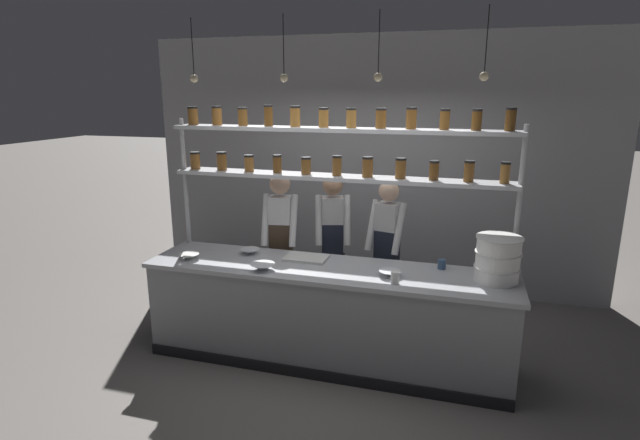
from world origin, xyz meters
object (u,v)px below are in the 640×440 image
at_px(chef_left, 281,241).
at_px(prep_bowl_center_back, 189,257).
at_px(serving_cup_front, 395,278).
at_px(container_stack, 498,259).
at_px(prep_bowl_near_right, 263,267).
at_px(spice_shelf_unit, 335,157).
at_px(chef_right, 387,248).
at_px(cutting_board, 306,258).
at_px(serving_cup_by_board, 442,264).
at_px(chef_center, 332,240).
at_px(prep_bowl_center_front, 390,274).
at_px(prep_bowl_near_left, 250,252).

xyz_separation_m(chef_left, prep_bowl_center_back, (-0.66, -0.70, -0.01)).
bearing_deg(serving_cup_front, container_stack, 19.76).
relative_size(container_stack, prep_bowl_near_right, 1.74).
relative_size(prep_bowl_near_right, serving_cup_front, 2.11).
height_order(spice_shelf_unit, container_stack, spice_shelf_unit).
relative_size(chef_right, cutting_board, 4.02).
relative_size(spice_shelf_unit, serving_cup_by_board, 37.43).
height_order(spice_shelf_unit, chef_right, spice_shelf_unit).
distance_m(spice_shelf_unit, prep_bowl_center_back, 1.67).
bearing_deg(chef_center, prep_bowl_center_front, -65.99).
bearing_deg(serving_cup_front, cutting_board, 156.81).
height_order(prep_bowl_center_front, prep_bowl_near_right, prep_bowl_near_right).
height_order(chef_center, serving_cup_front, chef_center).
xyz_separation_m(chef_left, chef_center, (0.50, 0.23, -0.02)).
xyz_separation_m(container_stack, prep_bowl_center_front, (-0.87, -0.14, -0.17)).
distance_m(serving_cup_front, serving_cup_by_board, 0.59).
height_order(prep_bowl_center_back, serving_cup_front, serving_cup_front).
distance_m(spice_shelf_unit, cutting_board, 0.99).
xyz_separation_m(spice_shelf_unit, chef_left, (-0.64, 0.23, -0.93)).
relative_size(chef_left, prep_bowl_near_left, 8.82).
distance_m(chef_left, serving_cup_front, 1.51).
relative_size(prep_bowl_near_left, serving_cup_by_board, 2.18).
distance_m(spice_shelf_unit, chef_left, 1.15).
xyz_separation_m(prep_bowl_near_left, prep_bowl_center_front, (1.40, -0.23, 0.00)).
xyz_separation_m(container_stack, prep_bowl_near_right, (-1.98, -0.30, -0.16)).
bearing_deg(container_stack, cutting_board, 176.82).
xyz_separation_m(chef_center, cutting_board, (-0.10, -0.62, -0.00)).
relative_size(chef_center, prep_bowl_center_front, 8.54).
relative_size(spice_shelf_unit, prep_bowl_near_right, 14.51).
xyz_separation_m(prep_bowl_center_front, serving_cup_by_board, (0.42, 0.32, 0.02)).
xyz_separation_m(spice_shelf_unit, serving_cup_front, (0.66, -0.55, -0.91)).
relative_size(prep_bowl_center_back, prep_bowl_near_right, 0.85).
bearing_deg(spice_shelf_unit, serving_cup_front, -39.90).
relative_size(cutting_board, prep_bowl_center_back, 2.11).
relative_size(spice_shelf_unit, cutting_board, 8.07).
bearing_deg(serving_cup_front, serving_cup_by_board, 53.13).
xyz_separation_m(serving_cup_front, serving_cup_by_board, (0.35, 0.47, -0.01)).
bearing_deg(prep_bowl_near_left, prep_bowl_center_back, -148.03).
bearing_deg(serving_cup_by_board, serving_cup_front, -126.87).
height_order(prep_bowl_near_left, prep_bowl_center_front, same).
bearing_deg(spice_shelf_unit, prep_bowl_near_right, -132.56).
xyz_separation_m(chef_left, serving_cup_front, (1.30, -0.78, 0.02)).
bearing_deg(prep_bowl_near_right, serving_cup_front, 0.57).
distance_m(chef_right, serving_cup_front, 0.97).
relative_size(prep_bowl_near_left, prep_bowl_center_front, 0.98).
bearing_deg(cutting_board, prep_bowl_near_right, -124.97).
relative_size(prep_bowl_near_left, prep_bowl_near_right, 0.84).
xyz_separation_m(spice_shelf_unit, chef_center, (-0.14, 0.46, -0.95)).
height_order(chef_center, prep_bowl_center_front, chef_center).
relative_size(chef_left, chef_right, 1.03).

